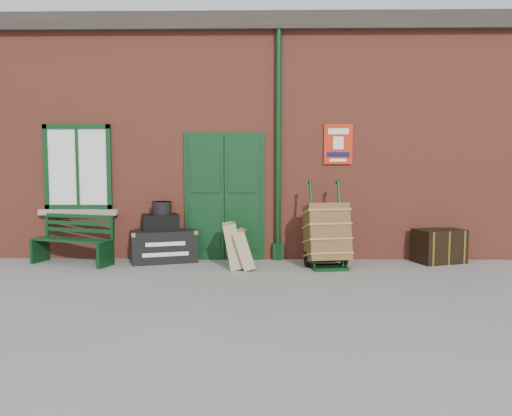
{
  "coord_description": "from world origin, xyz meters",
  "views": [
    {
      "loc": [
        0.41,
        -7.34,
        1.69
      ],
      "look_at": [
        0.28,
        0.6,
        1.0
      ],
      "focal_mm": 35.0,
      "sensor_mm": 36.0,
      "label": 1
    }
  ],
  "objects_px": {
    "houdini_trunk": "(164,246)",
    "bench": "(74,238)",
    "dark_trunk": "(439,246)",
    "porter_trolley": "(327,235)"
  },
  "relations": [
    {
      "from": "houdini_trunk",
      "to": "porter_trolley",
      "type": "distance_m",
      "value": 2.84
    },
    {
      "from": "bench",
      "to": "dark_trunk",
      "type": "xyz_separation_m",
      "value": [
        6.28,
        0.22,
        -0.15
      ]
    },
    {
      "from": "bench",
      "to": "dark_trunk",
      "type": "relative_size",
      "value": 1.83
    },
    {
      "from": "bench",
      "to": "houdini_trunk",
      "type": "distance_m",
      "value": 1.51
    },
    {
      "from": "houdini_trunk",
      "to": "dark_trunk",
      "type": "xyz_separation_m",
      "value": [
        4.79,
        0.0,
        0.01
      ]
    },
    {
      "from": "houdini_trunk",
      "to": "porter_trolley",
      "type": "relative_size",
      "value": 0.79
    },
    {
      "from": "bench",
      "to": "houdini_trunk",
      "type": "bearing_deg",
      "value": 25.92
    },
    {
      "from": "houdini_trunk",
      "to": "porter_trolley",
      "type": "bearing_deg",
      "value": -26.05
    },
    {
      "from": "porter_trolley",
      "to": "dark_trunk",
      "type": "xyz_separation_m",
      "value": [
        2.0,
        0.43,
        -0.25
      ]
    },
    {
      "from": "houdini_trunk",
      "to": "bench",
      "type": "bearing_deg",
      "value": 171.08
    }
  ]
}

